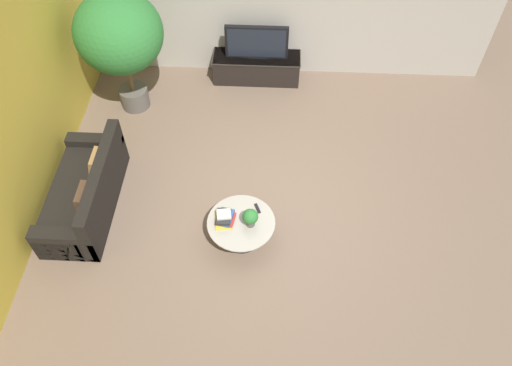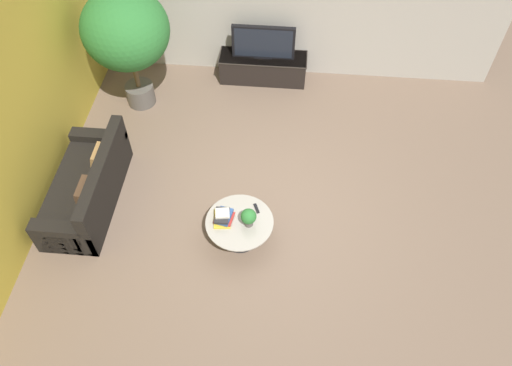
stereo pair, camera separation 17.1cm
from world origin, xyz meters
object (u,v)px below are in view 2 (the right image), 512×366
Objects in this scene: couch_by_wall at (88,188)px; potted_plant_tabletop at (249,217)px; media_console at (263,67)px; coffee_table at (240,227)px; potted_palm_tall at (126,32)px; television at (263,42)px.

couch_by_wall reaches higher than potted_plant_tabletop.
potted_plant_tabletop is at bearing -88.55° from media_console.
couch_by_wall reaches higher than media_console.
coffee_table is (-0.04, -3.45, 0.02)m from media_console.
couch_by_wall is 0.91× the size of potted_palm_tall.
couch_by_wall is at bearing -96.12° from potted_palm_tall.
media_console is at bearing 21.56° from potted_palm_tall.
potted_plant_tabletop is (2.37, -0.49, 0.27)m from couch_by_wall.
potted_plant_tabletop is (2.14, -2.67, -0.86)m from potted_palm_tall.
potted_palm_tall is 3.52m from potted_plant_tabletop.
coffee_table is (-0.04, -3.45, -0.51)m from television.
television is (0.00, -0.00, 0.53)m from media_console.
media_console is at bearing 142.56° from couch_by_wall.
potted_palm_tall is at bearing 173.88° from couch_by_wall.
potted_plant_tabletop is (0.09, -3.47, -0.23)m from television.
television reaches higher than coffee_table.
media_console is 3.45m from coffee_table.
couch_by_wall is at bearing -127.44° from media_console.
television is 3.48m from coffee_table.
couch_by_wall is 2.46m from potted_palm_tall.
media_console is 0.82× the size of couch_by_wall.
coffee_table is at bearing 167.97° from potted_plant_tabletop.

